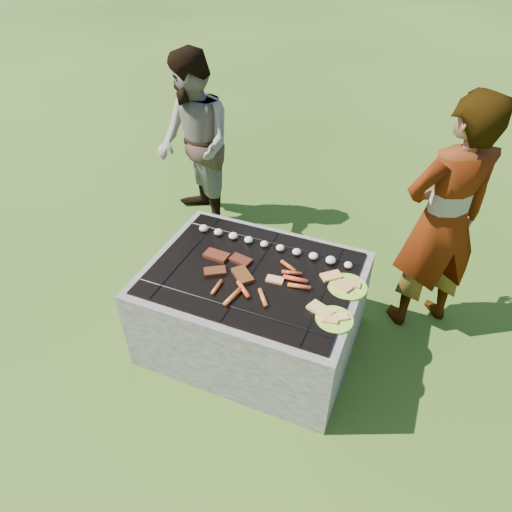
% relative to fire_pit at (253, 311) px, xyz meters
% --- Properties ---
extents(lawn, '(60.00, 60.00, 0.00)m').
position_rel_fire_pit_xyz_m(lawn, '(0.00, 0.00, -0.28)').
color(lawn, '#274812').
rests_on(lawn, ground).
extents(fire_pit, '(1.30, 1.00, 0.62)m').
position_rel_fire_pit_xyz_m(fire_pit, '(0.00, 0.00, 0.00)').
color(fire_pit, '#A89F95').
rests_on(fire_pit, ground).
extents(mushrooms, '(1.06, 0.06, 0.04)m').
position_rel_fire_pit_xyz_m(mushrooms, '(0.00, 0.27, 0.35)').
color(mushrooms, beige).
rests_on(mushrooms, fire_pit).
extents(pork_slabs, '(0.40, 0.28, 0.02)m').
position_rel_fire_pit_xyz_m(pork_slabs, '(-0.16, -0.01, 0.34)').
color(pork_slabs, maroon).
rests_on(pork_slabs, fire_pit).
extents(sausages, '(0.52, 0.50, 0.03)m').
position_rel_fire_pit_xyz_m(sausages, '(0.12, -0.09, 0.34)').
color(sausages, orange).
rests_on(sausages, fire_pit).
extents(bread_on_grate, '(0.45, 0.43, 0.02)m').
position_rel_fire_pit_xyz_m(bread_on_grate, '(0.40, -0.03, 0.34)').
color(bread_on_grate, '#F9DE7F').
rests_on(bread_on_grate, fire_pit).
extents(plate_far, '(0.25, 0.25, 0.03)m').
position_rel_fire_pit_xyz_m(plate_far, '(0.56, 0.10, 0.33)').
color(plate_far, yellow).
rests_on(plate_far, fire_pit).
extents(plate_near, '(0.27, 0.27, 0.03)m').
position_rel_fire_pit_xyz_m(plate_near, '(0.56, -0.19, 0.33)').
color(plate_near, '#DBFF3C').
rests_on(plate_near, fire_pit).
extents(cook, '(0.72, 0.68, 1.65)m').
position_rel_fire_pit_xyz_m(cook, '(0.99, 0.67, 0.54)').
color(cook, gray).
rests_on(cook, ground).
extents(bystander, '(0.94, 0.92, 1.52)m').
position_rel_fire_pit_xyz_m(bystander, '(-1.03, 1.17, 0.48)').
color(bystander, gray).
rests_on(bystander, ground).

